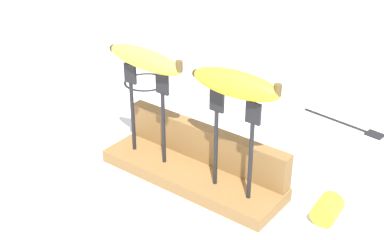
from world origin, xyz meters
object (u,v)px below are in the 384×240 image
fork_stand_left (147,105)px  banana_raised_left (145,59)px  banana_chunk_near (328,209)px  wire_coil (146,81)px  fork_stand_right (234,136)px  fork_fallen_far (353,126)px  banana_raised_right (236,84)px

fork_stand_left → banana_raised_left: 0.09m
banana_chunk_near → wire_coil: size_ratio=0.48×
banana_raised_left → banana_chunk_near: (0.34, 0.06, -0.20)m
fork_stand_right → wire_coil: fork_stand_right is taller
fork_fallen_far → fork_stand_left: bearing=-123.2°
fork_stand_right → banana_raised_right: size_ratio=1.12×
banana_raised_left → banana_chunk_near: 0.39m
banana_chunk_near → fork_fallen_far: bearing=105.6°
fork_stand_right → banana_raised_left: (-0.19, 0.00, 0.09)m
banana_raised_left → wire_coil: size_ratio=1.57×
fork_stand_right → fork_fallen_far: 0.40m
fork_fallen_far → banana_chunk_near: 0.33m
fork_stand_left → banana_chunk_near: bearing=9.4°
banana_raised_left → wire_coil: (-0.26, 0.28, -0.21)m
fork_stand_left → fork_stand_right: bearing=0.0°
fork_stand_left → banana_chunk_near: (0.34, 0.06, -0.11)m
banana_raised_left → banana_chunk_near: size_ratio=3.24×
fork_fallen_far → wire_coil: fork_fallen_far is taller
wire_coil → banana_chunk_near: bearing=-20.8°
fork_stand_left → banana_chunk_near: 0.36m
fork_stand_left → wire_coil: (-0.26, 0.28, -0.13)m
banana_chunk_near → fork_stand_left: bearing=-170.6°
fork_stand_left → fork_fallen_far: 0.47m
fork_stand_left → banana_raised_right: bearing=-0.0°
fork_stand_left → banana_raised_right: (0.19, -0.00, 0.09)m
fork_stand_left → wire_coil: size_ratio=1.58×
banana_raised_right → wire_coil: size_ratio=1.42×
fork_stand_right → wire_coil: (-0.45, 0.28, -0.13)m
banana_raised_left → fork_fallen_far: size_ratio=0.92×
fork_stand_left → fork_stand_right: (0.19, 0.00, 0.00)m
fork_stand_right → banana_chunk_near: 0.19m
fork_stand_left → fork_fallen_far: (0.25, 0.38, -0.13)m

